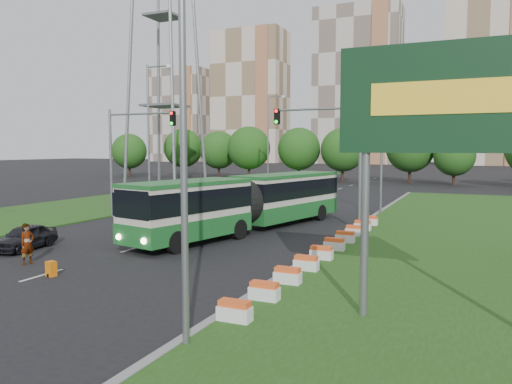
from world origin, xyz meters
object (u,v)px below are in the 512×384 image
at_px(traffic_mast_median, 335,145).
at_px(articulated_bus, 245,202).
at_px(pedestrian, 27,244).
at_px(billboard, 450,110).
at_px(traffic_mast_left, 128,145).
at_px(shopping_trolley, 51,269).
at_px(car_left_far, 190,203).
at_px(car_left_near, 25,237).

xyz_separation_m(traffic_mast_median, articulated_bus, (-4.88, -2.78, -3.54)).
xyz_separation_m(articulated_bus, pedestrian, (-5.04, -12.01, -0.90)).
bearing_deg(billboard, traffic_mast_median, 115.03).
relative_size(billboard, traffic_mast_left, 1.00).
bearing_deg(articulated_bus, shopping_trolley, -87.30).
relative_size(billboard, pedestrian, 4.38).
bearing_deg(car_left_far, articulated_bus, -36.95).
distance_m(billboard, articulated_bus, 18.61).
distance_m(billboard, shopping_trolley, 15.89).
relative_size(car_left_far, shopping_trolley, 7.06).
xyz_separation_m(billboard, car_left_near, (-20.15, 3.49, -5.53)).
height_order(car_left_near, shopping_trolley, car_left_near).
height_order(billboard, shopping_trolley, billboard).
distance_m(articulated_bus, shopping_trolley, 13.50).
relative_size(car_left_near, pedestrian, 2.04).
bearing_deg(car_left_far, traffic_mast_median, -14.21).
height_order(traffic_mast_left, car_left_far, traffic_mast_left).
height_order(articulated_bus, shopping_trolley, articulated_bus).
relative_size(traffic_mast_median, car_left_far, 1.84).
bearing_deg(shopping_trolley, traffic_mast_median, 75.21).
relative_size(billboard, car_left_far, 1.84).
xyz_separation_m(traffic_mast_median, car_left_near, (-12.68, -12.51, -4.72)).
xyz_separation_m(articulated_bus, car_left_far, (-8.12, 6.69, -1.10)).
relative_size(traffic_mast_left, car_left_far, 1.84).
bearing_deg(shopping_trolley, car_left_far, 115.75).
xyz_separation_m(traffic_mast_median, pedestrian, (-9.92, -14.79, -4.44)).
bearing_deg(articulated_bus, billboard, -33.85).
bearing_deg(pedestrian, traffic_mast_median, -28.25).
xyz_separation_m(billboard, articulated_bus, (-12.35, 13.22, -4.35)).
bearing_deg(shopping_trolley, car_left_near, 157.01).
distance_m(pedestrian, shopping_trolley, 2.93).
distance_m(traffic_mast_median, articulated_bus, 6.64).
xyz_separation_m(pedestrian, shopping_trolley, (2.61, -1.18, -0.61)).
relative_size(pedestrian, shopping_trolley, 2.97).
bearing_deg(traffic_mast_left, car_left_far, 66.25).
bearing_deg(car_left_far, billboard, -41.67).
bearing_deg(pedestrian, billboard, -88.39).
height_order(articulated_bus, pedestrian, articulated_bus).
relative_size(articulated_bus, shopping_trolley, 29.24).
xyz_separation_m(car_left_near, car_left_far, (-0.31, 16.42, 0.08)).
height_order(car_left_far, shopping_trolley, car_left_far).
xyz_separation_m(traffic_mast_left, articulated_bus, (10.28, -1.78, -3.54)).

